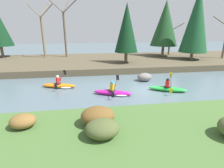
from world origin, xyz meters
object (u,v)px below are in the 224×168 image
Objects in this scene: kayaker_lead at (168,88)px; kayaker_middle at (114,92)px; kayaker_trailing at (60,85)px; boulder_midstream at (145,77)px.

kayaker_middle is at bearing -153.22° from kayaker_lead.
kayaker_lead is at bearing 0.57° from kayaker_trailing.
kayaker_lead is 0.98× the size of kayaker_trailing.
boulder_midstream is (7.09, 0.80, 0.16)m from kayaker_trailing.
kayaker_middle is 0.99× the size of kayaker_trailing.
kayaker_trailing is at bearing 170.19° from kayaker_middle.
kayaker_trailing is 7.14m from boulder_midstream.
kayaker_middle is at bearing -136.67° from boulder_midstream.
kayaker_middle and kayaker_trailing have the same top height.
kayaker_lead is 0.99× the size of kayaker_middle.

